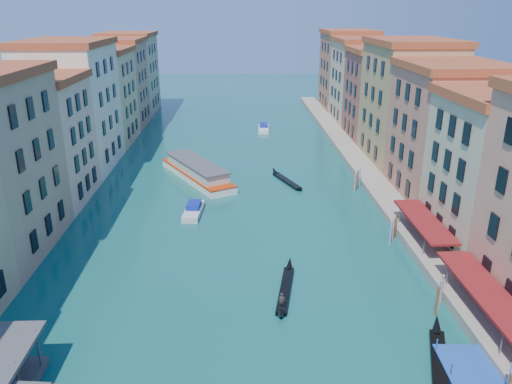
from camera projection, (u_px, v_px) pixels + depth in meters
left_bank_palazzos at (60, 119)px, 76.42m from camera, size 12.80×128.40×21.00m
right_bank_palazzos at (419, 115)px, 78.74m from camera, size 12.80×128.40×21.00m
quay at (365, 171)px, 81.65m from camera, size 4.00×140.00×1.00m
restaurant_awnings at (492, 298)px, 41.42m from camera, size 3.20×44.55×3.12m
mooring_poles_right at (428, 280)px, 47.33m from camera, size 1.44×54.24×3.20m
vaporetto_far at (197, 171)px, 79.23m from camera, size 12.95×18.74×2.83m
gondola_fore at (285, 288)px, 47.74m from camera, size 2.85×10.85×2.18m
gondola_right at (440, 370)px, 36.84m from camera, size 4.90×12.21×2.51m
gondola_far at (286, 180)px, 78.12m from camera, size 4.68×10.40×1.54m
motorboat_mid at (194, 210)px, 66.00m from camera, size 2.62×6.70×1.36m
motorboat_far at (264, 128)px, 111.04m from camera, size 2.60×7.07×1.44m
blue_dock at (478, 377)px, 36.40m from camera, size 4.90×7.05×0.57m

